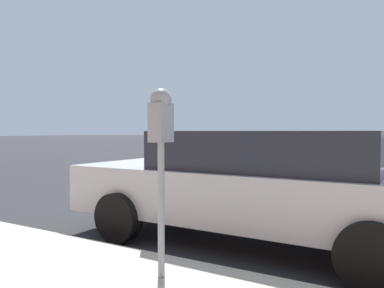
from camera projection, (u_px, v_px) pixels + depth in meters
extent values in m
plane|color=#2B2B2D|center=(272.00, 227.00, 5.57)|extent=(220.00, 220.00, 0.00)
cylinder|color=gray|center=(161.00, 210.00, 3.27)|extent=(0.06, 0.06, 1.18)
cube|color=gray|center=(161.00, 123.00, 3.24)|extent=(0.20, 0.14, 0.34)
sphere|color=gray|center=(161.00, 99.00, 3.23)|extent=(0.19, 0.19, 0.19)
cube|color=#19389E|center=(168.00, 128.00, 3.33)|extent=(0.01, 0.11, 0.12)
cube|color=black|center=(168.00, 114.00, 3.33)|extent=(0.01, 0.10, 0.08)
cube|color=#B7BABF|center=(253.00, 193.00, 4.79)|extent=(1.85, 4.76, 0.63)
cube|color=#232833|center=(267.00, 150.00, 4.67)|extent=(1.61, 2.67, 0.48)
cylinder|color=black|center=(119.00, 217.00, 4.78)|extent=(0.23, 0.64, 0.64)
cylinder|color=black|center=(191.00, 197.00, 6.32)|extent=(0.23, 0.64, 0.64)
cylinder|color=black|center=(372.00, 257.00, 3.28)|extent=(0.23, 0.64, 0.64)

